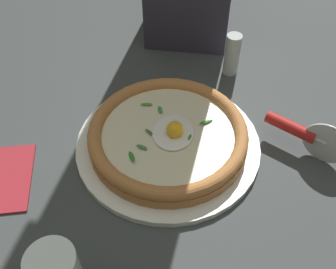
{
  "coord_description": "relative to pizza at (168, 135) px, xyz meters",
  "views": [
    {
      "loc": [
        0.42,
        0.07,
        0.54
      ],
      "look_at": [
        -0.04,
        0.01,
        0.03
      ],
      "focal_mm": 42.08,
      "sensor_mm": 36.0,
      "label": 1
    }
  ],
  "objects": [
    {
      "name": "ground_plane",
      "position": [
        0.04,
        -0.01,
        -0.05
      ],
      "size": [
        2.4,
        2.4,
        0.03
      ],
      "primitive_type": "cube",
      "color": "#3A3F40",
      "rests_on": "ground"
    },
    {
      "name": "pepper_shaker",
      "position": [
        -0.23,
        0.1,
        0.01
      ],
      "size": [
        0.03,
        0.03,
        0.09
      ],
      "primitive_type": "cylinder",
      "color": "silver",
      "rests_on": "ground"
    },
    {
      "name": "pizza_cutter",
      "position": [
        -0.03,
        0.23,
        0.01
      ],
      "size": [
        0.08,
        0.14,
        0.08
      ],
      "color": "silver",
      "rests_on": "ground"
    },
    {
      "name": "pizza",
      "position": [
        0.0,
        0.0,
        0.0
      ],
      "size": [
        0.28,
        0.28,
        0.05
      ],
      "color": "#B5703B",
      "rests_on": "pizza_plate"
    },
    {
      "name": "pizza_plate",
      "position": [
        -0.0,
        -0.0,
        -0.03
      ],
      "size": [
        0.33,
        0.33,
        0.01
      ],
      "primitive_type": "cylinder",
      "color": "white",
      "rests_on": "ground"
    },
    {
      "name": "folded_napkin",
      "position": [
        0.11,
        -0.26,
        -0.03
      ],
      "size": [
        0.16,
        0.12,
        0.01
      ],
      "primitive_type": "cube",
      "rotation": [
        0.0,
        0.0,
        0.26
      ],
      "color": "#A3252F",
      "rests_on": "ground"
    }
  ]
}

